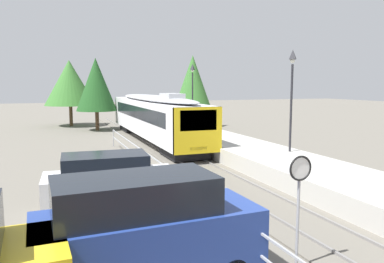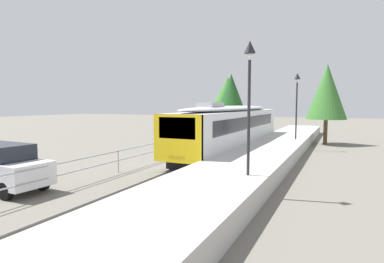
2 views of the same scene
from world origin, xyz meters
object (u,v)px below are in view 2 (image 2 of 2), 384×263
(platform_lamp_mid_platform, at_px, (249,82))
(platform_lamp_far_end, at_px, (297,93))
(parked_suv_white, at_px, (2,166))
(commuter_train, at_px, (232,125))

(platform_lamp_mid_platform, bearing_deg, platform_lamp_far_end, 90.00)
(parked_suv_white, bearing_deg, platform_lamp_mid_platform, 19.45)
(platform_lamp_far_end, height_order, parked_suv_white, platform_lamp_far_end)
(platform_lamp_mid_platform, distance_m, parked_suv_white, 11.23)
(platform_lamp_far_end, bearing_deg, parked_suv_white, -118.94)
(commuter_train, xyz_separation_m, platform_lamp_far_end, (4.39, 3.17, 2.48))
(platform_lamp_mid_platform, distance_m, platform_lamp_far_end, 14.61)
(platform_lamp_mid_platform, bearing_deg, commuter_train, 110.97)
(platform_lamp_mid_platform, height_order, parked_suv_white, platform_lamp_mid_platform)
(commuter_train, relative_size, platform_lamp_far_end, 3.51)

